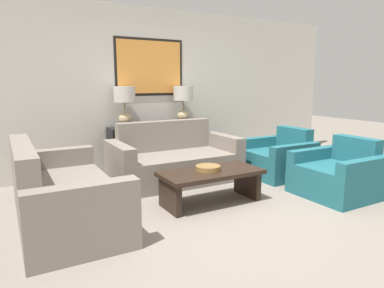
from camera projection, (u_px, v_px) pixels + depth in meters
The scene contains 11 objects.
ground_plane at pixel (235, 214), 3.83m from camera, with size 20.00×20.00×0.00m, color slate.
back_wall at pixel (149, 90), 5.70m from camera, with size 7.74×0.12×2.65m.
console_table at pixel (156, 148), 5.65m from camera, with size 1.54×0.36×0.76m.
table_lamp_left at pixel (125, 101), 5.27m from camera, with size 0.33×0.33×0.63m.
table_lamp_right at pixel (183, 100), 5.76m from camera, with size 0.33×0.33×0.63m.
couch_by_back_wall at pixel (174, 162), 5.09m from camera, with size 1.87×0.94×0.87m.
couch_by_side at pixel (62, 197), 3.53m from camera, with size 0.94×1.87×0.87m.
coffee_table at pixel (211, 179), 4.14m from camera, with size 1.24×0.59×0.41m.
decorative_bowl at pixel (208, 168), 4.13m from camera, with size 0.30×0.30×0.06m.
armchair_near_back_wall at pixel (278, 159), 5.40m from camera, with size 0.90×0.91×0.74m.
armchair_near_camera at pixel (338, 175), 4.45m from camera, with size 0.90×0.91×0.74m.
Camera 1 is at (-2.19, -2.93, 1.46)m, focal length 32.00 mm.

